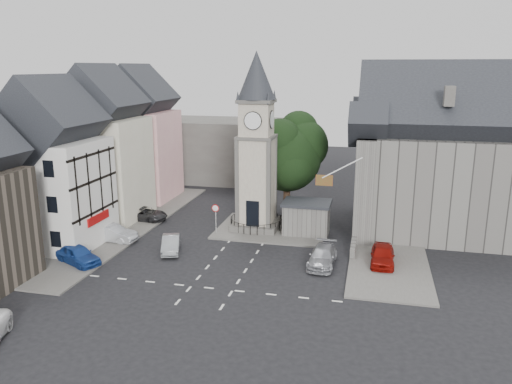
% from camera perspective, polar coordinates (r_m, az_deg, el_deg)
% --- Properties ---
extents(ground, '(120.00, 120.00, 0.00)m').
position_cam_1_polar(ground, '(40.04, -2.60, -7.69)').
color(ground, black).
rests_on(ground, ground).
extents(pavement_west, '(6.00, 30.00, 0.14)m').
position_cam_1_polar(pavement_west, '(49.79, -14.67, -3.64)').
color(pavement_west, '#595651').
rests_on(pavement_west, ground).
extents(pavement_east, '(6.00, 26.00, 0.14)m').
position_cam_1_polar(pavement_east, '(46.19, 14.76, -5.04)').
color(pavement_east, '#595651').
rests_on(pavement_east, ground).
extents(central_island, '(10.00, 8.00, 0.16)m').
position_cam_1_polar(central_island, '(46.98, 1.84, -4.22)').
color(central_island, '#595651').
rests_on(central_island, ground).
extents(road_markings, '(20.00, 8.00, 0.01)m').
position_cam_1_polar(road_markings, '(35.22, -5.08, -10.90)').
color(road_markings, silver).
rests_on(road_markings, ground).
extents(clock_tower, '(4.86, 4.86, 16.25)m').
position_cam_1_polar(clock_tower, '(45.41, 0.05, 5.58)').
color(clock_tower, '#4C4944').
rests_on(clock_tower, ground).
extents(stone_shelter, '(4.30, 3.30, 3.08)m').
position_cam_1_polar(stone_shelter, '(45.56, 5.80, -2.95)').
color(stone_shelter, '#5E5B56').
rests_on(stone_shelter, ground).
extents(town_tree, '(7.20, 7.20, 10.80)m').
position_cam_1_polar(town_tree, '(50.04, 3.61, 5.03)').
color(town_tree, black).
rests_on(town_tree, ground).
extents(warning_sign_post, '(0.70, 0.19, 2.85)m').
position_cam_1_polar(warning_sign_post, '(45.17, -4.65, -2.43)').
color(warning_sign_post, black).
rests_on(warning_sign_post, ground).
extents(terrace_pink, '(8.10, 7.60, 12.80)m').
position_cam_1_polar(terrace_pink, '(58.38, -13.13, 5.61)').
color(terrace_pink, pink).
rests_on(terrace_pink, ground).
extents(terrace_cream, '(8.10, 7.60, 12.80)m').
position_cam_1_polar(terrace_cream, '(51.43, -17.05, 4.24)').
color(terrace_cream, beige).
rests_on(terrace_cream, ground).
extents(terrace_tudor, '(8.10, 7.60, 12.00)m').
position_cam_1_polar(terrace_tudor, '(44.91, -22.10, 1.93)').
color(terrace_tudor, silver).
rests_on(terrace_tudor, ground).
extents(backdrop_west, '(20.00, 10.00, 8.00)m').
position_cam_1_polar(backdrop_west, '(68.37, -5.92, 4.91)').
color(backdrop_west, '#4C4944').
rests_on(backdrop_west, ground).
extents(east_building, '(14.40, 11.40, 12.60)m').
position_cam_1_polar(east_building, '(47.80, 19.47, 2.95)').
color(east_building, '#5E5B56').
rests_on(east_building, ground).
extents(east_boundary_wall, '(0.40, 16.00, 0.90)m').
position_cam_1_polar(east_boundary_wall, '(47.95, 11.40, -3.66)').
color(east_boundary_wall, '#5E5B56').
rests_on(east_boundary_wall, ground).
extents(flagpole, '(3.68, 0.10, 2.74)m').
position_cam_1_polar(flagpole, '(40.55, 9.82, 2.73)').
color(flagpole, white).
rests_on(flagpole, ground).
extents(car_west_blue, '(4.73, 3.54, 1.50)m').
position_cam_1_polar(car_west_blue, '(41.28, -19.71, -6.74)').
color(car_west_blue, navy).
rests_on(car_west_blue, ground).
extents(car_west_silver, '(4.64, 1.90, 1.50)m').
position_cam_1_polar(car_west_silver, '(45.47, -16.17, -4.54)').
color(car_west_silver, '#ACAFB4').
rests_on(car_west_silver, ground).
extents(car_west_grey, '(4.98, 2.77, 1.32)m').
position_cam_1_polar(car_west_grey, '(50.87, -12.67, -2.44)').
color(car_west_grey, '#272729').
rests_on(car_west_grey, ground).
extents(car_island_silver, '(2.63, 4.22, 1.31)m').
position_cam_1_polar(car_island_silver, '(41.99, -9.70, -5.86)').
color(car_island_silver, '#93979B').
rests_on(car_island_silver, ground).
extents(car_island_east, '(2.11, 4.82, 1.38)m').
position_cam_1_polar(car_island_east, '(39.03, 7.61, -7.30)').
color(car_island_east, gray).
rests_on(car_island_east, ground).
extents(car_east_red, '(1.85, 4.45, 1.51)m').
position_cam_1_polar(car_east_red, '(40.02, 14.26, -6.98)').
color(car_east_red, maroon).
rests_on(car_east_red, ground).
extents(pedestrian, '(0.81, 0.76, 1.86)m').
position_cam_1_polar(pedestrian, '(46.01, 11.79, -3.81)').
color(pedestrian, beige).
rests_on(pedestrian, ground).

